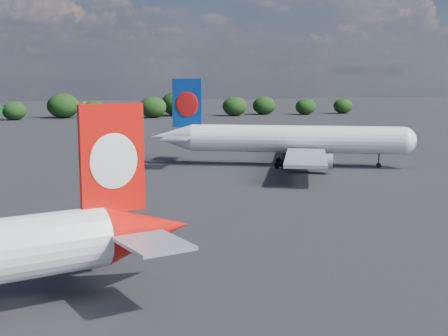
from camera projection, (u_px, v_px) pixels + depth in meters
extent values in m
plane|color=black|center=(45.00, 177.00, 95.06)|extent=(500.00, 500.00, 0.00)
cone|color=red|center=(147.00, 230.00, 46.31)|extent=(7.89, 6.20, 4.32)
cube|color=red|center=(112.00, 159.00, 44.10)|extent=(4.66, 1.84, 7.77)
ellipsoid|color=white|center=(114.00, 161.00, 43.91)|extent=(3.51, 1.26, 3.97)
ellipsoid|color=white|center=(111.00, 160.00, 44.35)|extent=(3.51, 1.26, 3.97)
cube|color=#929399|center=(154.00, 243.00, 41.37)|extent=(5.27, 6.11, 0.26)
cube|color=#929399|center=(102.00, 215.00, 49.34)|extent=(5.27, 6.11, 0.26)
cylinder|color=white|center=(295.00, 139.00, 104.87)|extent=(34.29, 17.46, 4.62)
sphere|color=white|center=(402.00, 141.00, 102.54)|extent=(6.02, 6.02, 4.62)
cone|color=white|center=(172.00, 137.00, 107.68)|extent=(8.59, 7.06, 4.62)
cube|color=navy|center=(187.00, 103.00, 106.40)|extent=(4.89, 2.33, 8.32)
ellipsoid|color=red|center=(187.00, 104.00, 106.16)|extent=(3.67, 1.63, 4.25)
ellipsoid|color=red|center=(187.00, 104.00, 106.70)|extent=(3.67, 1.63, 4.25)
cube|color=#929399|center=(176.00, 138.00, 102.40)|extent=(5.94, 6.70, 0.28)
cube|color=#929399|center=(188.00, 132.00, 112.36)|extent=(5.94, 6.70, 0.28)
cube|color=#929399|center=(306.00, 158.00, 93.09)|extent=(12.50, 19.39, 0.51)
cube|color=#929399|center=(306.00, 140.00, 116.62)|extent=(12.50, 19.39, 0.51)
cylinder|color=#929399|center=(318.00, 162.00, 97.55)|extent=(5.22, 4.05, 2.50)
cube|color=#929399|center=(318.00, 157.00, 97.45)|extent=(1.99, 1.02, 1.11)
cylinder|color=#929399|center=(317.00, 150.00, 112.03)|extent=(5.22, 4.05, 2.50)
cube|color=#929399|center=(317.00, 146.00, 111.93)|extent=(1.99, 1.02, 1.11)
cylinder|color=black|center=(283.00, 160.00, 102.90)|extent=(0.34, 0.34, 2.31)
cylinder|color=black|center=(283.00, 165.00, 103.03)|extent=(1.10, 0.77, 1.02)
cylinder|color=black|center=(277.00, 165.00, 103.17)|extent=(1.10, 0.77, 1.02)
cylinder|color=black|center=(285.00, 156.00, 108.33)|extent=(0.34, 0.34, 2.31)
cylinder|color=black|center=(285.00, 161.00, 108.46)|extent=(1.10, 0.77, 1.02)
cylinder|color=black|center=(279.00, 161.00, 108.60)|extent=(1.10, 0.77, 1.02)
cylinder|color=black|center=(379.00, 160.00, 103.54)|extent=(0.29, 0.29, 2.31)
cylinder|color=black|center=(379.00, 165.00, 103.68)|extent=(0.89, 0.61, 0.83)
cylinder|color=gray|center=(5.00, 117.00, 202.17)|extent=(0.20, 0.20, 2.00)
cube|color=gold|center=(91.00, 106.00, 214.17)|extent=(5.00, 0.30, 3.00)
cylinder|color=gray|center=(91.00, 114.00, 214.59)|extent=(0.30, 0.30, 2.50)
ellipsoid|color=black|center=(14.00, 111.00, 203.91)|extent=(7.97, 6.75, 6.13)
ellipsoid|color=black|center=(63.00, 106.00, 212.65)|extent=(10.89, 9.22, 8.38)
ellipsoid|color=black|center=(94.00, 109.00, 211.88)|extent=(7.93, 6.71, 6.10)
ellipsoid|color=black|center=(153.00, 107.00, 214.08)|extent=(9.43, 7.98, 7.25)
ellipsoid|color=black|center=(177.00, 103.00, 222.84)|extent=(11.58, 9.80, 8.91)
ellipsoid|color=black|center=(235.00, 106.00, 222.82)|extent=(8.91, 7.54, 6.85)
ellipsoid|color=black|center=(264.00, 106.00, 230.10)|extent=(8.61, 7.29, 6.62)
ellipsoid|color=black|center=(306.00, 107.00, 229.09)|extent=(7.66, 6.48, 5.89)
ellipsoid|color=black|center=(343.00, 106.00, 235.12)|extent=(7.43, 6.29, 5.71)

